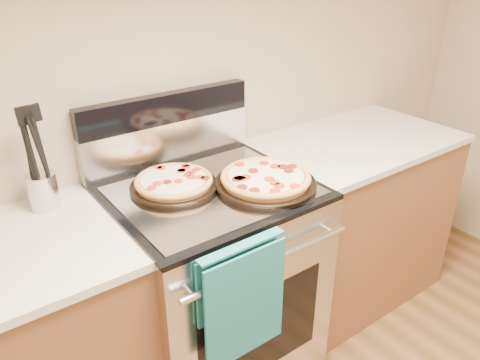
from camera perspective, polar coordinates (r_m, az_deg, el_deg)
wall_back at (r=1.94m, az=-9.96°, el=14.29°), size 4.00×0.00×4.00m
range_body at (r=2.06m, az=-3.39°, el=-12.70°), size 0.76×0.68×0.90m
oven_window at (r=1.85m, az=2.58°, el=-18.00°), size 0.56×0.01×0.40m
cooktop at (r=1.80m, az=-3.77°, el=-1.29°), size 0.76×0.68×0.02m
backsplash_lower at (r=2.01m, az=-8.68°, el=4.59°), size 0.76×0.06×0.18m
backsplash_upper at (r=1.96m, az=-8.98°, el=8.67°), size 0.76×0.06×0.12m
oven_handle at (r=1.60m, az=3.74°, el=-9.84°), size 0.70×0.03×0.03m
dish_towel at (r=1.61m, az=0.23°, el=-14.24°), size 0.32×0.05×0.42m
foil_sheet at (r=1.77m, az=-3.26°, el=-1.28°), size 0.70×0.55×0.01m
cabinet_right at (r=2.57m, az=12.95°, el=-4.87°), size 1.00×0.62×0.88m
countertop_right at (r=2.37m, az=14.06°, el=4.58°), size 1.02×0.64×0.03m
pepperoni_pizza_back at (r=1.79m, az=-8.06°, el=-0.35°), size 0.40×0.40×0.04m
pepperoni_pizza_front at (r=1.79m, az=3.14°, el=0.03°), size 0.48×0.48×0.05m
utensil_crock at (r=1.80m, az=-22.87°, el=-1.22°), size 0.12×0.12×0.13m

